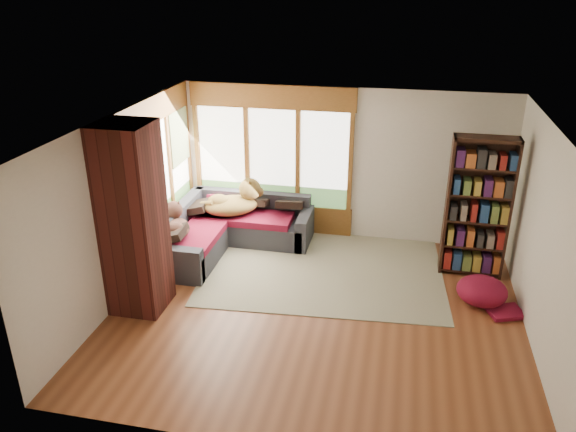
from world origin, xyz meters
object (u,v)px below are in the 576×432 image
at_px(area_rug, 324,267).
at_px(dog_tan, 235,197).
at_px(dog_brindle, 174,220).
at_px(pouf, 482,290).
at_px(brick_chimney, 133,220).
at_px(bookshelf, 478,208).
at_px(sectional_sofa, 219,228).

height_order(area_rug, dog_tan, dog_tan).
height_order(dog_tan, dog_brindle, dog_tan).
bearing_deg(area_rug, pouf, -13.22).
relative_size(brick_chimney, dog_tan, 2.38).
xyz_separation_m(area_rug, bookshelf, (2.22, 0.33, 1.07)).
bearing_deg(dog_tan, area_rug, -48.29).
bearing_deg(area_rug, dog_brindle, -172.46).
bearing_deg(sectional_sofa, dog_brindle, -124.34).
distance_m(bookshelf, pouf, 1.24).
height_order(bookshelf, dog_tan, bookshelf).
relative_size(brick_chimney, bookshelf, 1.20).
bearing_deg(pouf, brick_chimney, -167.35).
bearing_deg(dog_brindle, brick_chimney, 156.86).
xyz_separation_m(pouf, dog_brindle, (-4.63, 0.24, 0.54)).
height_order(sectional_sofa, dog_tan, dog_tan).
height_order(brick_chimney, area_rug, brick_chimney).
distance_m(bookshelf, dog_brindle, 4.60).
height_order(brick_chimney, pouf, brick_chimney).
height_order(area_rug, bookshelf, bookshelf).
relative_size(brick_chimney, area_rug, 0.71).
xyz_separation_m(brick_chimney, dog_brindle, (-0.00, 1.28, -0.56)).
distance_m(area_rug, dog_brindle, 2.45).
distance_m(brick_chimney, bookshelf, 4.93).
height_order(bookshelf, pouf, bookshelf).
relative_size(pouf, dog_tan, 0.64).
xyz_separation_m(brick_chimney, area_rug, (2.32, 1.58, -1.29)).
relative_size(brick_chimney, dog_brindle, 3.11).
bearing_deg(area_rug, bookshelf, 8.47).
height_order(sectional_sofa, bookshelf, bookshelf).
bearing_deg(pouf, bookshelf, 96.07).
bearing_deg(dog_brindle, pouf, -116.14).
bearing_deg(bookshelf, sectional_sofa, 178.15).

